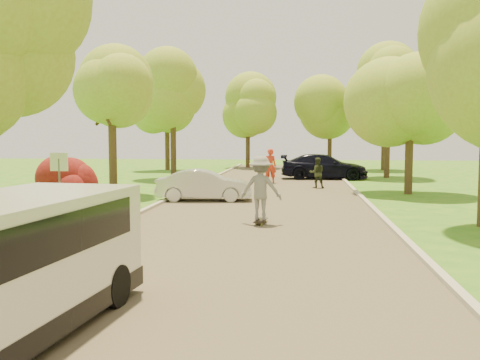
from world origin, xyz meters
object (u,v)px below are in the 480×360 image
at_px(street_sign, 59,173).
at_px(person_olive, 317,173).
at_px(longboard, 261,221).
at_px(dark_sedan, 324,167).
at_px(person_striped, 270,166).
at_px(silver_sedan, 204,185).
at_px(skateboarder, 261,188).

relative_size(street_sign, person_olive, 1.37).
distance_m(street_sign, longboard, 6.24).
distance_m(street_sign, dark_sedan, 20.27).
xyz_separation_m(person_striped, person_olive, (2.57, -2.64, -0.19)).
distance_m(silver_sedan, person_olive, 7.70).
bearing_deg(longboard, person_striped, -81.82).
bearing_deg(street_sign, person_striped, 69.86).
bearing_deg(longboard, person_olive, -93.88).
bearing_deg(silver_sedan, street_sign, 147.61).
xyz_separation_m(skateboarder, person_olive, (2.06, 11.64, -0.31)).
height_order(longboard, person_olive, person_olive).
height_order(silver_sedan, longboard, silver_sedan).
bearing_deg(person_striped, person_olive, 125.35).
bearing_deg(dark_sedan, skateboarder, 171.36).
bearing_deg(skateboarder, person_olive, -93.88).
distance_m(longboard, person_striped, 14.32).
distance_m(dark_sedan, person_striped, 4.56).
relative_size(street_sign, person_striped, 1.10).
distance_m(silver_sedan, dark_sedan, 13.09).
relative_size(dark_sedan, person_striped, 2.73).
distance_m(silver_sedan, skateboarder, 6.29).
xyz_separation_m(silver_sedan, person_olive, (4.82, 6.01, 0.14)).
bearing_deg(person_olive, dark_sedan, -103.43).
xyz_separation_m(skateboarder, person_striped, (-0.51, 14.29, -0.11)).
bearing_deg(dark_sedan, person_striped, 135.58).
xyz_separation_m(street_sign, silver_sedan, (3.27, 6.39, -0.92)).
height_order(skateboarder, person_olive, skateboarder).
relative_size(silver_sedan, longboard, 3.85).
relative_size(skateboarder, person_olive, 1.23).
xyz_separation_m(dark_sedan, skateboarder, (-2.68, -17.53, 0.32)).
distance_m(longboard, person_olive, 11.84).
bearing_deg(person_striped, longboard, 83.24).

